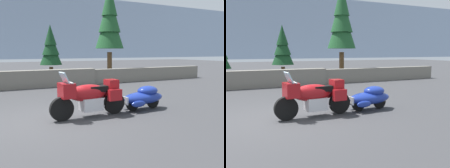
{
  "view_description": "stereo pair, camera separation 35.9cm",
  "coord_description": "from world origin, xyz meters",
  "views": [
    {
      "loc": [
        -1.55,
        -6.75,
        1.88
      ],
      "look_at": [
        2.04,
        0.24,
        0.85
      ],
      "focal_mm": 40.03,
      "sensor_mm": 36.0,
      "label": 1
    },
    {
      "loc": [
        -1.23,
        -6.91,
        1.88
      ],
      "look_at": [
        2.04,
        0.24,
        0.85
      ],
      "focal_mm": 40.03,
      "sensor_mm": 36.0,
      "label": 2
    }
  ],
  "objects": [
    {
      "name": "ground_plane",
      "position": [
        0.0,
        0.0,
        0.0
      ],
      "size": [
        80.0,
        80.0,
        0.0
      ],
      "primitive_type": "plane",
      "color": "#38383A"
    },
    {
      "name": "stone_guard_wall",
      "position": [
        -0.21,
        6.47,
        0.44
      ],
      "size": [
        24.0,
        0.58,
        0.91
      ],
      "color": "slate",
      "rests_on": "ground"
    },
    {
      "name": "pine_tree_tall",
      "position": [
        5.89,
        8.11,
        3.97
      ],
      "size": [
        1.87,
        1.87,
        6.34
      ],
      "color": "brown",
      "rests_on": "ground"
    },
    {
      "name": "pine_tree_far_right",
      "position": [
        1.91,
        7.69,
        2.13
      ],
      "size": [
        1.26,
        1.26,
        3.4
      ],
      "color": "brown",
      "rests_on": "ground"
    },
    {
      "name": "distant_ridgeline",
      "position": [
        0.0,
        96.47,
        8.0
      ],
      "size": [
        240.0,
        80.0,
        16.0
      ],
      "primitive_type": "cube",
      "color": "#8C9EB7",
      "rests_on": "ground"
    },
    {
      "name": "car_shaped_trailer",
      "position": [
        3.01,
        -0.11,
        0.41
      ],
      "size": [
        2.22,
        0.81,
        0.76
      ],
      "color": "black",
      "rests_on": "ground"
    },
    {
      "name": "touring_motorcycle",
      "position": [
        1.07,
        -0.22,
        0.62
      ],
      "size": [
        2.31,
        0.81,
        1.33
      ],
      "color": "black",
      "rests_on": "ground"
    }
  ]
}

